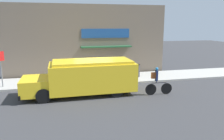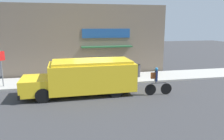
{
  "view_description": "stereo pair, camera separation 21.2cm",
  "coord_description": "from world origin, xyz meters",
  "px_view_note": "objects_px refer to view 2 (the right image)",
  "views": [
    {
      "loc": [
        -1.97,
        -14.2,
        4.16
      ],
      "look_at": [
        1.23,
        -0.2,
        1.1
      ],
      "focal_mm": 35.0,
      "sensor_mm": 36.0,
      "label": 1
    },
    {
      "loc": [
        -1.76,
        -14.25,
        4.16
      ],
      "look_at": [
        1.23,
        -0.2,
        1.1
      ],
      "focal_mm": 35.0,
      "sensor_mm": 36.0,
      "label": 2
    }
  ],
  "objects_px": {
    "school_bus": "(85,77)",
    "stop_sign_post": "(1,63)",
    "cyclist": "(157,82)",
    "trash_bin": "(137,70)"
  },
  "relations": [
    {
      "from": "stop_sign_post",
      "to": "trash_bin",
      "type": "relative_size",
      "value": 2.42
    },
    {
      "from": "cyclist",
      "to": "trash_bin",
      "type": "xyz_separation_m",
      "value": [
        0.14,
        4.13,
        -0.18
      ]
    },
    {
      "from": "cyclist",
      "to": "stop_sign_post",
      "type": "bearing_deg",
      "value": 161.72
    },
    {
      "from": "school_bus",
      "to": "stop_sign_post",
      "type": "distance_m",
      "value": 5.69
    },
    {
      "from": "school_bus",
      "to": "trash_bin",
      "type": "distance_m",
      "value": 5.3
    },
    {
      "from": "cyclist",
      "to": "stop_sign_post",
      "type": "height_order",
      "value": "stop_sign_post"
    },
    {
      "from": "trash_bin",
      "to": "cyclist",
      "type": "bearing_deg",
      "value": -91.99
    },
    {
      "from": "cyclist",
      "to": "stop_sign_post",
      "type": "xyz_separation_m",
      "value": [
        -9.28,
        3.38,
        0.92
      ]
    },
    {
      "from": "school_bus",
      "to": "stop_sign_post",
      "type": "bearing_deg",
      "value": 154.73
    },
    {
      "from": "school_bus",
      "to": "cyclist",
      "type": "relative_size",
      "value": 3.92
    }
  ]
}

